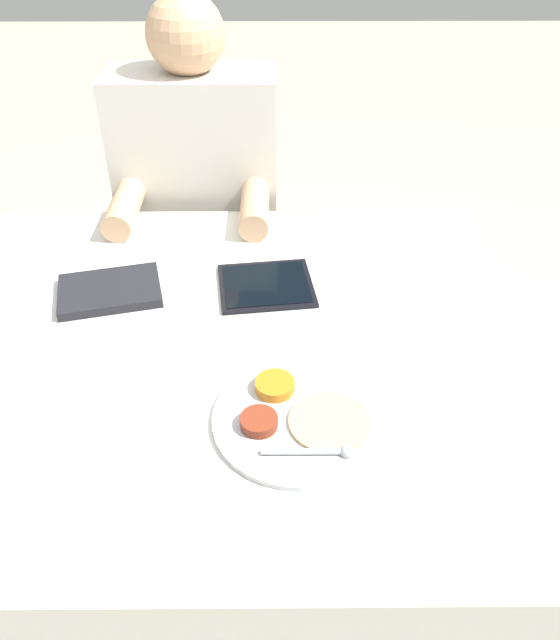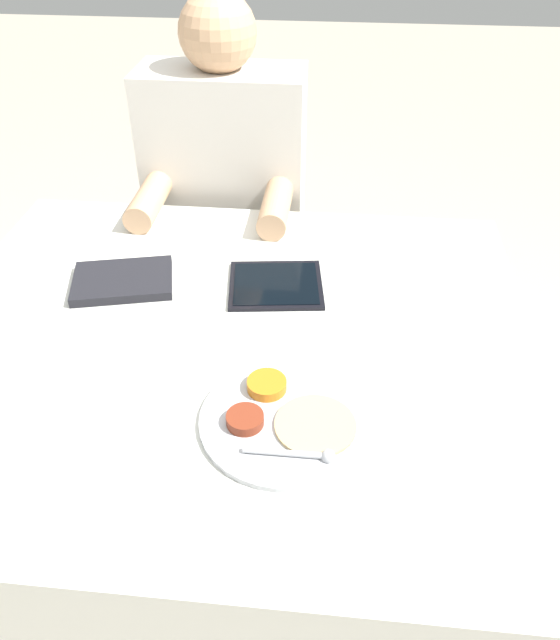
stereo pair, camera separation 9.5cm
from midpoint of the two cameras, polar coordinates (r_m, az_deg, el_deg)
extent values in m
plane|color=#B2A893|center=(1.75, -5.37, -20.97)|extent=(12.00, 12.00, 0.00)
cube|color=silver|center=(1.45, -6.23, -13.34)|extent=(1.17, 1.03, 0.74)
cylinder|color=#B7BABF|center=(1.02, -1.03, -9.12)|extent=(0.28, 0.28, 0.01)
cylinder|color=orange|center=(1.06, -3.08, -6.10)|extent=(0.07, 0.07, 0.02)
cylinder|color=maroon|center=(1.00, -4.71, -9.35)|extent=(0.06, 0.06, 0.02)
cylinder|color=tan|center=(1.01, 1.78, -9.37)|extent=(0.13, 0.13, 0.01)
cylinder|color=#B7BABF|center=(0.96, -0.65, -12.06)|extent=(0.13, 0.01, 0.01)
sphere|color=#B7BABF|center=(0.96, 3.29, -12.02)|extent=(0.02, 0.02, 0.02)
cube|color=silver|center=(1.35, -17.22, 2.31)|extent=(0.23, 0.19, 0.01)
cube|color=black|center=(1.35, -17.27, 2.52)|extent=(0.23, 0.19, 0.02)
cube|color=black|center=(1.31, -3.37, 3.10)|extent=(0.22, 0.20, 0.01)
cube|color=black|center=(1.31, -3.37, 3.27)|extent=(0.19, 0.18, 0.00)
cube|color=black|center=(2.03, -7.63, -1.22)|extent=(0.38, 0.22, 0.44)
cube|color=beige|center=(1.76, -9.04, 12.06)|extent=(0.42, 0.20, 0.60)
sphere|color=tan|center=(1.63, -10.47, 24.29)|extent=(0.19, 0.19, 0.19)
cylinder|color=tan|center=(1.60, -15.69, 9.87)|extent=(0.07, 0.23, 0.07)
cylinder|color=tan|center=(1.55, -4.12, 10.25)|extent=(0.07, 0.23, 0.07)
camera|label=1|loc=(0.05, -92.43, -1.88)|focal=35.00mm
camera|label=2|loc=(0.05, 87.57, 1.88)|focal=35.00mm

